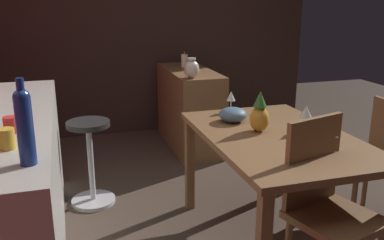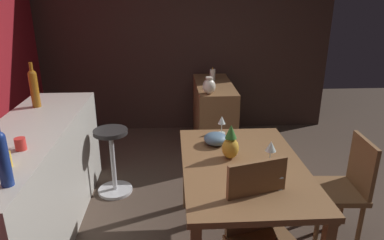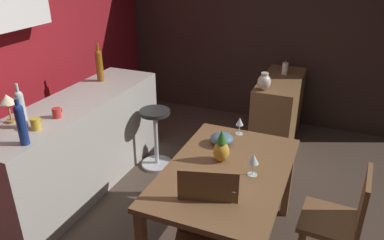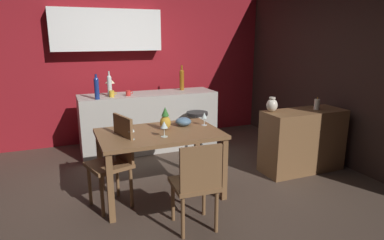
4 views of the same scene
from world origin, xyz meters
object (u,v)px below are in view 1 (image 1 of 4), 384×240
at_px(pineapple_centerpiece, 260,114).
at_px(cup_mustard, 7,139).
at_px(bar_stool, 91,160).
at_px(pillar_candle_tall, 184,61).
at_px(chair_by_doorway, 372,156).
at_px(wine_bottle_cobalt, 24,124).
at_px(dining_table, 276,148).
at_px(wine_glass_center, 333,132).
at_px(chair_near_window, 326,203).
at_px(cup_red, 11,125).
at_px(sideboard_cabinet, 189,108).
at_px(wine_glass_left, 306,113).
at_px(wine_glass_right, 231,97).
at_px(vase_ceramic_ivory, 192,69).
at_px(fruit_bowl, 233,115).

distance_m(pineapple_centerpiece, cup_mustard, 1.45).
distance_m(bar_stool, pillar_candle_tall, 1.74).
bearing_deg(chair_by_doorway, wine_bottle_cobalt, 104.85).
xyz_separation_m(dining_table, cup_mustard, (-0.27, 1.47, 0.30)).
bearing_deg(bar_stool, wine_glass_center, -135.55).
distance_m(chair_near_window, cup_red, 1.64).
xyz_separation_m(dining_table, sideboard_cabinet, (1.96, -0.03, -0.24)).
bearing_deg(chair_near_window, wine_bottle_cobalt, 89.37).
relative_size(dining_table, pillar_candle_tall, 8.09).
bearing_deg(wine_glass_left, wine_glass_right, 24.50).
height_order(wine_glass_center, pineapple_centerpiece, pineapple_centerpiece).
xyz_separation_m(dining_table, vase_ceramic_ivory, (1.52, 0.08, 0.26)).
bearing_deg(wine_glass_right, cup_red, 112.93).
relative_size(chair_by_doorway, pineapple_centerpiece, 3.35).
relative_size(bar_stool, vase_ceramic_ivory, 3.52).
height_order(wine_glass_left, vase_ceramic_ivory, vase_ceramic_ivory).
bearing_deg(cup_red, bar_stool, -23.79).
height_order(wine_glass_left, wine_glass_right, wine_glass_left).
distance_m(chair_by_doorway, wine_glass_left, 0.74).
bearing_deg(wine_glass_right, chair_near_window, -174.44).
xyz_separation_m(chair_near_window, chair_by_doorway, (0.59, -0.78, -0.05)).
bearing_deg(vase_ceramic_ivory, bar_stool, 121.77).
xyz_separation_m(chair_by_doorway, wine_bottle_cobalt, (-0.58, 2.18, 0.60)).
distance_m(dining_table, cup_mustard, 1.53).
xyz_separation_m(cup_red, vase_ceramic_ivory, (1.54, -1.40, -0.03)).
bearing_deg(vase_ceramic_ivory, chair_near_window, -176.81).
bearing_deg(chair_near_window, chair_by_doorway, -52.68).
relative_size(chair_near_window, bar_stool, 1.45).
height_order(dining_table, vase_ceramic_ivory, vase_ceramic_ivory).
relative_size(dining_table, wine_glass_left, 7.89).
xyz_separation_m(chair_by_doorway, wine_glass_center, (-0.43, 0.66, 0.37)).
bearing_deg(fruit_bowl, vase_ceramic_ivory, -3.43).
bearing_deg(dining_table, wine_glass_center, -156.07).
distance_m(cup_red, cup_mustard, 0.24).
relative_size(sideboard_cabinet, chair_by_doorway, 1.28).
bearing_deg(cup_red, wine_bottle_cobalt, -166.88).
xyz_separation_m(dining_table, pillar_candle_tall, (2.14, -0.03, 0.24)).
relative_size(wine_bottle_cobalt, vase_ceramic_ivory, 1.87).
bearing_deg(chair_near_window, pineapple_centerpiece, 10.27).
distance_m(sideboard_cabinet, pineapple_centerpiece, 1.92).
xyz_separation_m(dining_table, bar_stool, (0.91, 1.07, -0.30)).
xyz_separation_m(sideboard_cabinet, pineapple_centerpiece, (-1.86, 0.11, 0.44)).
distance_m(chair_by_doorway, pillar_candle_tall, 2.23).
bearing_deg(fruit_bowl, wine_bottle_cobalt, 123.93).
bearing_deg(cup_red, vase_ceramic_ivory, -42.19).
bearing_deg(wine_glass_left, bar_stool, 54.13).
bearing_deg(wine_glass_left, fruit_bowl, 44.89).
distance_m(chair_near_window, fruit_bowl, 0.90).
bearing_deg(pineapple_centerpiece, sideboard_cabinet, -3.24).
xyz_separation_m(wine_glass_right, cup_red, (-0.59, 1.41, 0.09)).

